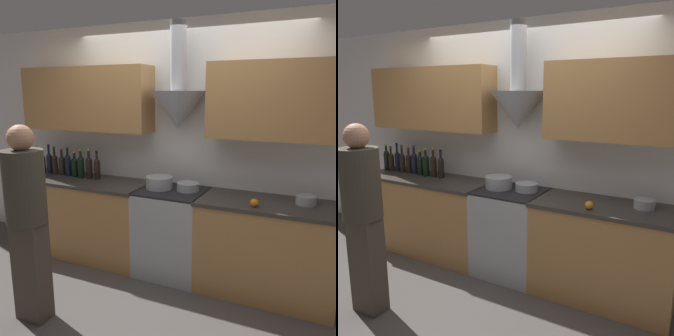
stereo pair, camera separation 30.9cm
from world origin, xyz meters
TOP-DOWN VIEW (x-y plane):
  - ground_plane at (0.00, 0.00)m, footprint 12.00×12.00m
  - wall_back at (-0.07, 0.62)m, footprint 8.40×0.57m
  - counter_left at (-1.13, 0.36)m, footprint 1.62×0.62m
  - counter_right at (0.96, 0.36)m, footprint 1.26×0.62m
  - stove_range at (0.00, 0.36)m, footprint 0.67×0.60m
  - wine_bottle_0 at (-1.85, 0.42)m, footprint 0.07×0.07m
  - wine_bottle_1 at (-1.76, 0.41)m, footprint 0.07×0.07m
  - wine_bottle_2 at (-1.67, 0.43)m, footprint 0.07×0.07m
  - wine_bottle_3 at (-1.58, 0.42)m, footprint 0.07×0.07m
  - wine_bottle_4 at (-1.48, 0.43)m, footprint 0.07×0.07m
  - wine_bottle_5 at (-1.39, 0.43)m, footprint 0.07×0.07m
  - wine_bottle_6 at (-1.28, 0.43)m, footprint 0.08×0.08m
  - wine_bottle_7 at (-1.18, 0.41)m, footprint 0.08×0.08m
  - wine_bottle_8 at (-1.07, 0.42)m, footprint 0.07×0.07m
  - wine_bottle_9 at (-0.97, 0.43)m, footprint 0.07×0.07m
  - stock_pot at (-0.15, 0.37)m, footprint 0.28×0.28m
  - mixing_bowl at (0.15, 0.41)m, footprint 0.23×0.23m
  - orange_fruit at (0.87, 0.16)m, footprint 0.07×0.07m
  - saucepan at (1.27, 0.43)m, footprint 0.18×0.18m
  - person_foreground_left at (-0.74, -0.84)m, footprint 0.32×0.32m

SIDE VIEW (x-z plane):
  - ground_plane at x=0.00m, z-range 0.00..0.00m
  - counter_left at x=-1.13m, z-range 0.00..0.90m
  - counter_right at x=0.96m, z-range 0.00..0.90m
  - stove_range at x=0.00m, z-range 0.00..0.90m
  - person_foreground_left at x=-0.74m, z-range 0.09..1.73m
  - orange_fruit at x=0.87m, z-range 0.90..0.97m
  - saucepan at x=1.27m, z-range 0.90..0.98m
  - mixing_bowl at x=0.15m, z-range 0.90..0.98m
  - stock_pot at x=-0.15m, z-range 0.90..1.02m
  - wine_bottle_6 at x=-1.28m, z-range 0.87..1.18m
  - wine_bottle_1 at x=-1.76m, z-range 0.87..1.19m
  - wine_bottle_4 at x=-1.48m, z-range 0.87..1.19m
  - wine_bottle_9 at x=-0.97m, z-range 0.87..1.20m
  - wine_bottle_3 at x=-1.58m, z-range 0.86..1.21m
  - wine_bottle_0 at x=-1.85m, z-range 0.87..1.21m
  - wine_bottle_2 at x=-1.67m, z-range 0.86..1.22m
  - wine_bottle_8 at x=-1.07m, z-range 0.87..1.21m
  - wine_bottle_7 at x=-1.18m, z-range 0.87..1.21m
  - wine_bottle_5 at x=-1.39m, z-range 0.87..1.21m
  - wall_back at x=-0.07m, z-range 0.18..2.78m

